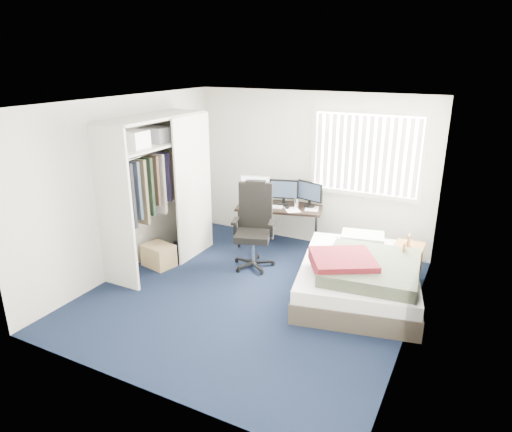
{
  "coord_description": "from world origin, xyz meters",
  "views": [
    {
      "loc": [
        2.51,
        -4.78,
        3.0
      ],
      "look_at": [
        -0.13,
        0.4,
        0.96
      ],
      "focal_mm": 32.0,
      "sensor_mm": 36.0,
      "label": 1
    }
  ],
  "objects_px": {
    "bed": "(360,275)",
    "desk": "(280,203)",
    "office_chair": "(254,234)",
    "nightstand": "(406,254)"
  },
  "relations": [
    {
      "from": "bed",
      "to": "desk",
      "type": "bearing_deg",
      "value": 146.09
    },
    {
      "from": "desk",
      "to": "office_chair",
      "type": "height_order",
      "value": "office_chair"
    },
    {
      "from": "desk",
      "to": "bed",
      "type": "distance_m",
      "value": 2.04
    },
    {
      "from": "desk",
      "to": "office_chair",
      "type": "bearing_deg",
      "value": -91.22
    },
    {
      "from": "nightstand",
      "to": "bed",
      "type": "distance_m",
      "value": 0.73
    },
    {
      "from": "office_chair",
      "to": "nightstand",
      "type": "xyz_separation_m",
      "value": [
        2.15,
        0.31,
        -0.02
      ]
    },
    {
      "from": "desk",
      "to": "nightstand",
      "type": "relative_size",
      "value": 1.9
    },
    {
      "from": "office_chair",
      "to": "bed",
      "type": "relative_size",
      "value": 0.56
    },
    {
      "from": "bed",
      "to": "office_chair",
      "type": "bearing_deg",
      "value": 172.88
    },
    {
      "from": "desk",
      "to": "office_chair",
      "type": "xyz_separation_m",
      "value": [
        -0.02,
        -0.9,
        -0.23
      ]
    }
  ]
}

